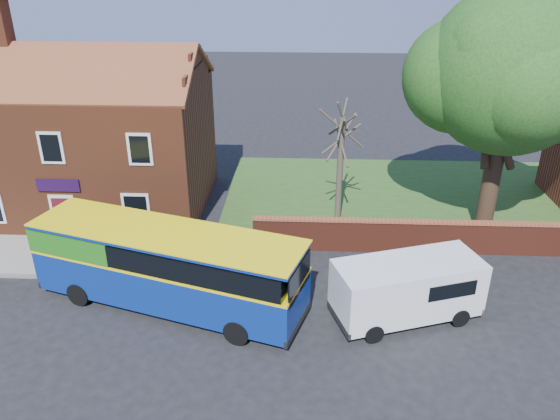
{
  "coord_description": "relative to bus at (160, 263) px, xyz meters",
  "views": [
    {
      "loc": [
        4.29,
        -15.08,
        12.63
      ],
      "look_at": [
        3.33,
        5.0,
        2.95
      ],
      "focal_mm": 35.0,
      "sensor_mm": 36.0,
      "label": 1
    }
  ],
  "objects": [
    {
      "name": "ground",
      "position": [
        1.12,
        -2.49,
        -1.83
      ],
      "size": [
        120.0,
        120.0,
        0.0
      ],
      "primitive_type": "plane",
      "color": "black",
      "rests_on": "ground"
    },
    {
      "name": "pavement",
      "position": [
        -5.88,
        3.26,
        -1.77
      ],
      "size": [
        18.0,
        3.5,
        0.12
      ],
      "primitive_type": "cube",
      "color": "gray",
      "rests_on": "ground"
    },
    {
      "name": "kerb",
      "position": [
        -5.88,
        1.51,
        -1.76
      ],
      "size": [
        18.0,
        0.15,
        0.14
      ],
      "primitive_type": "cube",
      "color": "slate",
      "rests_on": "ground"
    },
    {
      "name": "grass_strip",
      "position": [
        14.12,
        10.51,
        -1.81
      ],
      "size": [
        26.0,
        12.0,
        0.04
      ],
      "primitive_type": "cube",
      "color": "#426B28",
      "rests_on": "ground"
    },
    {
      "name": "shop_building",
      "position": [
        -5.9,
        9.01,
        1.59
      ],
      "size": [
        12.3,
        8.13,
        10.5
      ],
      "color": "brown",
      "rests_on": "ground"
    },
    {
      "name": "boundary_wall",
      "position": [
        14.12,
        4.51,
        -1.01
      ],
      "size": [
        22.0,
        0.38,
        1.6
      ],
      "color": "maroon",
      "rests_on": "ground"
    },
    {
      "name": "bus",
      "position": [
        0.0,
        0.0,
        0.0
      ],
      "size": [
        10.89,
        5.76,
        3.22
      ],
      "rotation": [
        0.0,
        0.0,
        -0.31
      ],
      "color": "navy",
      "rests_on": "ground"
    },
    {
      "name": "van_near",
      "position": [
        9.31,
        -0.48,
        -0.5
      ],
      "size": [
        5.81,
        3.76,
        2.37
      ],
      "rotation": [
        0.0,
        0.0,
        0.32
      ],
      "color": "white",
      "rests_on": "ground"
    },
    {
      "name": "large_tree",
      "position": [
        14.45,
        7.2,
        5.74
      ],
      "size": [
        9.48,
        7.5,
        11.56
      ],
      "color": "black",
      "rests_on": "ground"
    },
    {
      "name": "bare_tree",
      "position": [
        7.17,
        7.61,
        1.22
      ],
      "size": [
        2.23,
        2.65,
        5.93
      ],
      "color": "#4C4238",
      "rests_on": "ground"
    }
  ]
}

